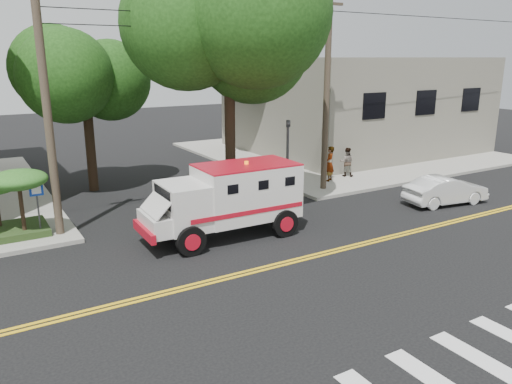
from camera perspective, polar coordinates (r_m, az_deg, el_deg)
ground at (r=15.63m, az=3.59°, el=-8.08°), size 100.00×100.00×0.00m
sidewalk_ne at (r=33.88m, az=9.58°, el=4.60°), size 17.00×17.00×0.15m
building_right at (r=34.82m, az=11.18°, el=9.92°), size 14.00×12.00×6.00m
utility_pole_left at (r=18.07m, az=-22.79°, el=8.73°), size 0.28×0.28×9.00m
utility_pole_right at (r=23.17m, az=8.07°, el=10.90°), size 0.28×0.28×9.00m
tree_main at (r=20.69m, az=-1.62°, el=18.03°), size 6.08×5.70×9.85m
tree_left at (r=24.23m, az=-18.25°, el=13.41°), size 4.48×4.20×7.70m
tree_right at (r=32.41m, az=0.84°, el=15.04°), size 4.80×4.50×8.20m
traffic_signal at (r=21.50m, az=3.63°, el=4.58°), size 0.15×0.18×3.60m
accessibility_sign at (r=18.71m, az=-23.70°, el=-1.00°), size 0.45×0.10×2.02m
armored_truck at (r=17.41m, az=-3.17°, el=-0.56°), size 5.64×2.36×2.55m
parked_sedan at (r=23.00m, az=20.86°, el=0.18°), size 3.86×1.86×1.22m
pedestrian_a at (r=25.16m, az=8.40°, el=3.21°), size 0.76×0.71×1.75m
pedestrian_b at (r=26.34m, az=10.33°, el=3.40°), size 0.93×0.91×1.51m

